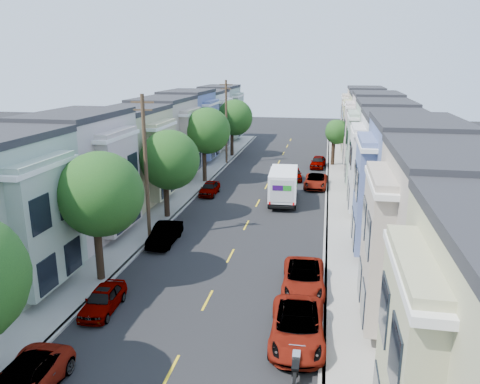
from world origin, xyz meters
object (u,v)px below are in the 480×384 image
Objects in this scene: utility_pole_near at (146,168)px; parked_left_b at (103,300)px; parked_right_a at (297,327)px; parked_right_c at (316,181)px; tree_c at (169,160)px; motorcycle at (296,366)px; parked_left_d at (210,188)px; tree_far_r at (337,133)px; utility_pole_far at (226,122)px; tree_d at (207,131)px; tree_e at (234,118)px; lead_sedan at (294,174)px; tree_b at (99,194)px; fedex_truck at (283,184)px; parked_left_c at (165,234)px; parked_right_d at (318,162)px; parked_right_b at (304,278)px.

parked_left_b is (1.40, -9.97, -4.54)m from utility_pole_near.
parked_right_c is at bearing 87.11° from parked_right_a.
motorcycle is (11.31, -18.02, -4.30)m from tree_c.
tree_far_r is at bearing 52.28° from parked_left_d.
tree_far_r is 13.30m from utility_pole_far.
parked_right_a is at bearing -67.79° from tree_d.
tree_e reaches higher than parked_left_d.
parked_left_b is 21.88m from parked_left_d.
tree_c is 21.34m from utility_pole_far.
tree_b is at bearing -116.80° from lead_sedan.
utility_pole_far is 2.11× the size of parked_right_c.
tree_far_r is at bearing 69.05° from parked_left_b.
tree_b is 37.67m from tree_e.
tree_far_r is 1.07× the size of parked_right_a.
tree_d reaches higher than parked_right_a.
tree_d is 0.78× the size of utility_pole_far.
tree_d is 1.39× the size of tree_far_r.
utility_pole_near is at bearing -131.17° from fedex_truck.
tree_e is 1.44× the size of parked_right_a.
tree_c is at bearing -132.06° from parked_right_c.
tree_b is 19.88m from fedex_truck.
parked_left_d is at bearing -127.54° from tree_far_r.
utility_pole_near is at bearing 152.71° from parked_left_c.
fedex_truck reaches higher than parked_right_d.
parked_right_b is at bearing 90.35° from motorcycle.
tree_d is 17.92m from parked_left_c.
lead_sedan is (8.85, 26.14, -4.54)m from tree_b.
tree_c is 10.91m from fedex_truck.
parked_left_c is 19.76m from parked_right_c.
fedex_truck is 1.26× the size of parked_right_b.
utility_pole_near is 2.54× the size of lead_sedan.
fedex_truck is at bearing -67.07° from tree_e.
parked_right_d is at bearing 71.07° from tree_b.
fedex_truck is 1.64× the size of parked_left_b.
tree_far_r is 30.30m from utility_pole_near.
parked_right_c is (11.20, 23.30, -4.52)m from tree_b.
tree_far_r is 11.50m from parked_right_c.
lead_sedan is at bearing 84.46° from fedex_truck.
tree_c is at bearing 121.63° from motorcycle.
parked_left_c is at bearing -90.18° from parked_left_d.
parked_right_d is (2.35, 6.52, 0.05)m from lead_sedan.
lead_sedan is at bearing -118.63° from tree_far_r.
tree_far_r is at bearing 39.10° from tree_d.
parked_right_c is at bearing 59.30° from parked_left_c.
utility_pole_near is 2.11× the size of parked_right_c.
parked_left_b is at bearing -111.85° from fedex_truck.
tree_e is 18.77m from parked_right_c.
parked_right_c is (2.35, -2.84, 0.02)m from lead_sedan.
tree_d is 1.84× the size of parked_right_d.
parked_right_a is at bearing -84.69° from parked_right_d.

